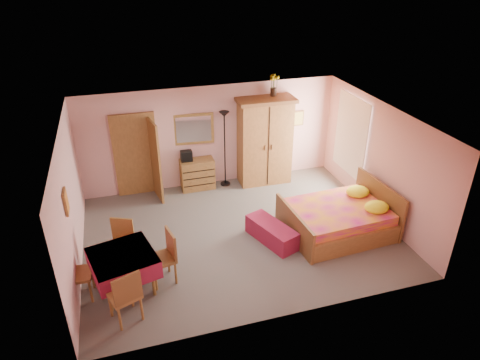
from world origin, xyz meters
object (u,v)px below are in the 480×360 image
object	(u,v)px
wall_mirror	(194,129)
chair_west	(78,274)
chair_north	(120,246)
floor_lamp	(225,149)
chair_east	(161,258)
bed	(338,212)
sunflower_vase	(274,85)
bench	(272,233)
chest_of_drawers	(197,174)
wardrobe	(265,141)
dining_table	(125,272)
stereo	(186,156)
chair_south	(124,294)

from	to	relation	value
wall_mirror	chair_west	size ratio (longest dim) A/B	1.00
chair_north	chair_west	distance (m)	0.98
wall_mirror	floor_lamp	xyz separation A→B (m)	(0.73, -0.22, -0.55)
chair_east	bed	bearing A→B (deg)	-94.01
floor_lamp	sunflower_vase	bearing A→B (deg)	1.40
bench	chair_north	bearing A→B (deg)	179.09
chest_of_drawers	sunflower_vase	size ratio (longest dim) A/B	1.54
chest_of_drawers	wall_mirror	world-z (taller)	wall_mirror
wardrobe	bench	xyz separation A→B (m)	(-0.75, -2.62, -0.93)
sunflower_vase	dining_table	bearing A→B (deg)	-139.80
chair_west	chair_east	size ratio (longest dim) A/B	0.98
floor_lamp	bed	world-z (taller)	floor_lamp
floor_lamp	chest_of_drawers	bearing A→B (deg)	179.58
chest_of_drawers	stereo	xyz separation A→B (m)	(-0.25, 0.03, 0.53)
floor_lamp	chair_south	world-z (taller)	floor_lamp
floor_lamp	stereo	bearing A→B (deg)	177.83
wall_mirror	bench	world-z (taller)	wall_mirror
wall_mirror	chair_east	world-z (taller)	wall_mirror
chair_south	dining_table	bearing A→B (deg)	66.05
chest_of_drawers	bed	world-z (taller)	bed
chest_of_drawers	floor_lamp	bearing A→B (deg)	-0.65
chair_east	chest_of_drawers	bearing A→B (deg)	-33.86
stereo	wall_mirror	bearing A→B (deg)	35.74
floor_lamp	chair_south	size ratio (longest dim) A/B	1.94
floor_lamp	chair_east	size ratio (longest dim) A/B	1.95
dining_table	stereo	bearing A→B (deg)	62.63
dining_table	chair_south	xyz separation A→B (m)	(-0.04, -0.70, 0.13)
wall_mirror	wardrobe	size ratio (longest dim) A/B	0.44
wall_mirror	chair_west	world-z (taller)	wall_mirror
chest_of_drawers	chair_east	xyz separation A→B (m)	(-1.34, -3.31, 0.11)
dining_table	chest_of_drawers	bearing A→B (deg)	59.19
chest_of_drawers	wardrobe	world-z (taller)	wardrobe
floor_lamp	dining_table	world-z (taller)	floor_lamp
wall_mirror	dining_table	bearing A→B (deg)	-114.46
sunflower_vase	chest_of_drawers	bearing A→B (deg)	-179.26
bench	chair_east	world-z (taller)	chair_east
chair_east	floor_lamp	bearing A→B (deg)	-43.89
chair_west	chair_south	bearing A→B (deg)	48.86
bench	bed	bearing A→B (deg)	-2.95
bed	chair_north	world-z (taller)	bed
stereo	chair_east	world-z (taller)	stereo
dining_table	chair_west	size ratio (longest dim) A/B	1.05
dining_table	chair_north	size ratio (longest dim) A/B	1.09
dining_table	chair_west	world-z (taller)	chair_west
floor_lamp	dining_table	xyz separation A→B (m)	(-2.73, -3.35, -0.61)
bed	dining_table	world-z (taller)	bed
bed	chair_north	xyz separation A→B (m)	(-4.51, 0.12, -0.02)
chair_north	chair_east	world-z (taller)	chair_east
bed	dining_table	bearing A→B (deg)	-175.97
chest_of_drawers	chair_south	xyz separation A→B (m)	(-2.04, -4.06, 0.12)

